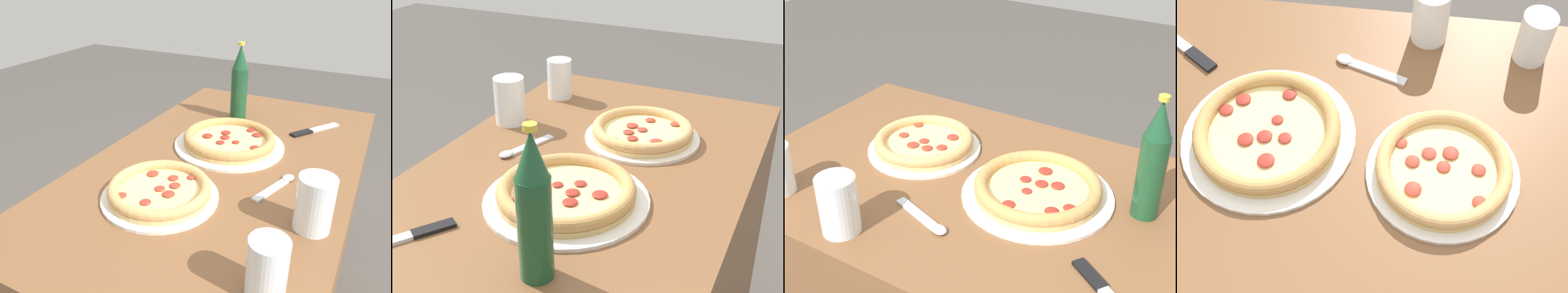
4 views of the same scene
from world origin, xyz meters
The scene contains 7 objects.
pizza_salami centered at (0.10, 0.03, 0.77)m, with size 0.33×0.33×0.04m.
pizza_margherita centered at (-0.23, 0.07, 0.77)m, with size 0.28×0.28×0.04m.
glass_mango_juice centered at (-0.18, -0.28, 0.80)m, with size 0.08×0.08×0.12m.
glass_lemonade centered at (-0.40, -0.25, 0.80)m, with size 0.07×0.07×0.11m.
beer_bottle centered at (0.32, 0.08, 0.88)m, with size 0.06×0.06×0.27m.
knife centered at (0.33, -0.18, 0.75)m, with size 0.18×0.13×0.01m.
spoon centered at (-0.05, -0.17, 0.75)m, with size 0.16×0.07×0.01m.
Camera 2 is at (0.91, 0.45, 1.33)m, focal length 50.00 mm.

